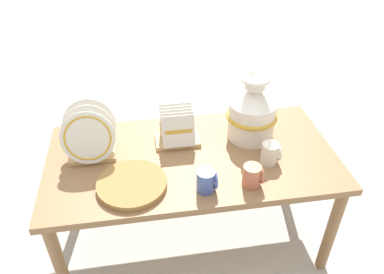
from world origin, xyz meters
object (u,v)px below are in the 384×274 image
Objects in this scene: dish_rack_square_plates at (177,131)px; mug_cobalt_glaze at (207,181)px; mug_cream_glaze at (271,153)px; wicker_charger_stack at (132,184)px; mug_terracotta_glaze at (253,176)px; ceramic_vase at (252,111)px; dish_rack_round_plates at (90,139)px.

mug_cobalt_glaze is at bearing -77.59° from dish_rack_square_plates.
dish_rack_square_plates reaches higher than mug_cream_glaze.
mug_cream_glaze is at bearing 5.96° from wicker_charger_stack.
wicker_charger_stack is 0.65m from mug_cream_glaze.
mug_terracotta_glaze is 1.00× the size of mug_cobalt_glaze.
ceramic_vase is at bearing 98.55° from mug_cream_glaze.
wicker_charger_stack is 2.96× the size of mug_cream_glaze.
dish_rack_round_plates is at bearing -176.28° from ceramic_vase.
mug_terracotta_glaze is 1.00× the size of mug_cream_glaze.
ceramic_vase is 0.80m from dish_rack_round_plates.
wicker_charger_stack is 2.96× the size of mug_terracotta_glaze.
dish_rack_square_plates is at bearing 50.99° from wicker_charger_stack.
ceramic_vase is at bearing -0.92° from dish_rack_square_plates.
dish_rack_round_plates is 1.19× the size of dish_rack_square_plates.
wicker_charger_stack is (-0.62, -0.29, -0.13)m from ceramic_vase.
ceramic_vase reaches higher than wicker_charger_stack.
ceramic_vase is 1.11× the size of wicker_charger_stack.
wicker_charger_stack is 0.33m from mug_cobalt_glaze.
dish_rack_square_plates reaches higher than mug_cobalt_glaze.
mug_terracotta_glaze reaches higher than wicker_charger_stack.
mug_terracotta_glaze is at bearing -132.55° from mug_cream_glaze.
dish_rack_square_plates is 0.47m from mug_cream_glaze.
mug_cream_glaze is at bearing 47.45° from mug_terracotta_glaze.
ceramic_vase is 0.69m from wicker_charger_stack.
ceramic_vase is at bearing 3.72° from dish_rack_round_plates.
ceramic_vase is 1.53× the size of dish_rack_square_plates.
dish_rack_round_plates is 0.59m from mug_cobalt_glaze.
dish_rack_round_plates reaches higher than mug_cobalt_glaze.
ceramic_vase is 3.29× the size of mug_cobalt_glaze.
dish_rack_round_plates is 2.55× the size of mug_cobalt_glaze.
ceramic_vase reaches higher than mug_terracotta_glaze.
mug_cream_glaze is (0.41, -0.23, -0.01)m from dish_rack_square_plates.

